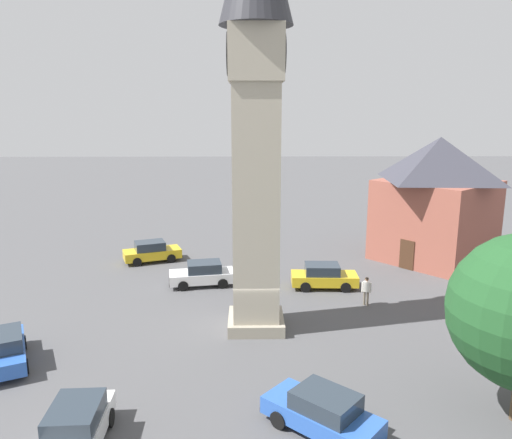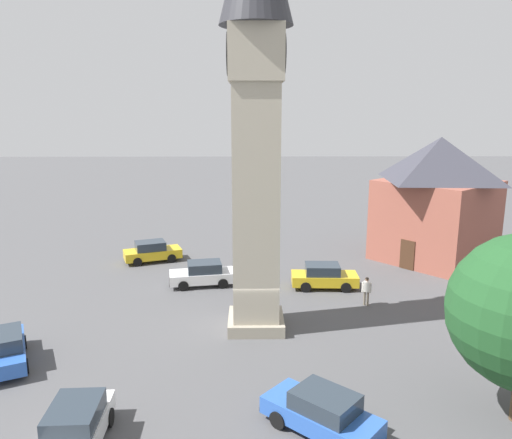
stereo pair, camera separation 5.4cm
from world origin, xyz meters
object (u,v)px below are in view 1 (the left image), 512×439
(car_red_corner, at_px, (3,349))
(clock_tower, at_px, (256,76))
(car_blue_kerb, at_px, (324,276))
(car_silver_kerb, at_px, (152,251))
(car_green_alley, at_px, (203,274))
(building_terrace_right, at_px, (436,198))
(car_black_far, at_px, (75,429))
(car_white_side, at_px, (322,412))
(pedestrian, at_px, (366,288))

(car_red_corner, bearing_deg, clock_tower, -71.50)
(car_blue_kerb, height_order, car_silver_kerb, same)
(clock_tower, distance_m, car_silver_kerb, 18.04)
(car_green_alley, xyz_separation_m, building_terrace_right, (5.43, -16.74, 3.89))
(car_silver_kerb, relative_size, car_black_far, 1.06)
(clock_tower, xyz_separation_m, car_blue_kerb, (5.73, -4.35, -11.68))
(car_white_side, xyz_separation_m, pedestrian, (11.35, -4.20, 0.25))
(car_blue_kerb, distance_m, car_green_alley, 7.67)
(car_silver_kerb, distance_m, car_green_alley, 6.69)
(pedestrian, bearing_deg, car_black_far, 134.39)
(car_red_corner, bearing_deg, building_terrace_right, -57.78)
(car_red_corner, bearing_deg, car_white_side, -110.09)
(car_red_corner, distance_m, building_terrace_right, 29.21)
(car_white_side, xyz_separation_m, building_terrace_right, (20.26, -11.31, 3.89))
(car_red_corner, xyz_separation_m, car_black_far, (-5.59, -5.01, 0.00))
(clock_tower, xyz_separation_m, car_white_side, (-8.52, -2.13, -11.68))
(car_white_side, bearing_deg, car_green_alley, 20.13)
(pedestrian, bearing_deg, car_blue_kerb, 34.38)
(car_blue_kerb, height_order, building_terrace_right, building_terrace_right)
(car_red_corner, distance_m, car_black_far, 7.51)
(car_silver_kerb, distance_m, pedestrian, 16.35)
(clock_tower, bearing_deg, car_red_corner, 108.50)
(clock_tower, relative_size, building_terrace_right, 2.04)
(car_black_far, xyz_separation_m, building_terrace_right, (21.02, -19.48, 3.89))
(clock_tower, xyz_separation_m, pedestrian, (2.83, -6.34, -11.43))
(car_black_far, bearing_deg, car_white_side, -84.65)
(car_blue_kerb, height_order, pedestrian, pedestrian)
(car_white_side, bearing_deg, pedestrian, -20.33)
(car_green_alley, distance_m, building_terrace_right, 18.03)
(clock_tower, relative_size, car_red_corner, 4.77)
(car_white_side, height_order, pedestrian, pedestrian)
(clock_tower, height_order, car_green_alley, clock_tower)
(car_blue_kerb, xyz_separation_m, car_silver_kerb, (5.77, 11.87, 0.00))
(building_terrace_right, bearing_deg, car_silver_kerb, 90.65)
(car_red_corner, bearing_deg, car_black_far, -138.09)
(clock_tower, xyz_separation_m, building_terrace_right, (11.74, -13.44, -7.79))
(car_green_alley, bearing_deg, car_blue_kerb, -94.29)
(car_blue_kerb, relative_size, car_silver_kerb, 0.94)
(car_black_far, height_order, building_terrace_right, building_terrace_right)
(car_red_corner, relative_size, car_white_side, 1.06)
(pedestrian, distance_m, building_terrace_right, 11.97)
(car_silver_kerb, height_order, car_black_far, same)
(building_terrace_right, bearing_deg, car_blue_kerb, 123.44)
(car_silver_kerb, xyz_separation_m, building_terrace_right, (0.24, -20.96, 3.89))
(car_silver_kerb, relative_size, car_green_alley, 1.03)
(car_black_far, bearing_deg, car_silver_kerb, 4.09)
(clock_tower, distance_m, car_red_corner, 16.50)
(clock_tower, height_order, car_white_side, clock_tower)
(car_black_far, bearing_deg, pedestrian, -45.61)
(clock_tower, xyz_separation_m, car_red_corner, (-3.70, 11.05, -11.68))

